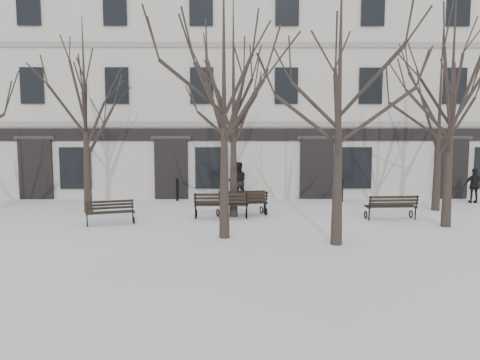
{
  "coord_description": "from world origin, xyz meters",
  "views": [
    {
      "loc": [
        -0.37,
        -14.49,
        3.29
      ],
      "look_at": [
        -0.23,
        3.0,
        1.44
      ],
      "focal_mm": 35.0,
      "sensor_mm": 36.0,
      "label": 1
    }
  ],
  "objects_px": {
    "tree_3": "(452,80)",
    "bench_2": "(391,206)",
    "bench_0": "(110,211)",
    "bench_3": "(243,202)",
    "tree_2": "(340,70)",
    "bench_4": "(242,203)",
    "tree_1": "(224,72)",
    "bench_1": "(221,204)"
  },
  "relations": [
    {
      "from": "tree_3",
      "to": "bench_2",
      "type": "distance_m",
      "value": 4.89
    },
    {
      "from": "tree_3",
      "to": "bench_0",
      "type": "height_order",
      "value": "tree_3"
    },
    {
      "from": "bench_0",
      "to": "bench_3",
      "type": "bearing_deg",
      "value": 3.09
    },
    {
      "from": "tree_3",
      "to": "tree_2",
      "type": "bearing_deg",
      "value": -149.84
    },
    {
      "from": "bench_0",
      "to": "bench_3",
      "type": "height_order",
      "value": "bench_3"
    },
    {
      "from": "bench_3",
      "to": "bench_4",
      "type": "relative_size",
      "value": 0.96
    },
    {
      "from": "tree_1",
      "to": "bench_1",
      "type": "xyz_separation_m",
      "value": [
        -0.2,
        3.13,
        -4.48
      ]
    },
    {
      "from": "bench_1",
      "to": "bench_0",
      "type": "bearing_deg",
      "value": 13.36
    },
    {
      "from": "tree_2",
      "to": "tree_3",
      "type": "xyz_separation_m",
      "value": [
        4.31,
        2.51,
        0.0
      ]
    },
    {
      "from": "bench_0",
      "to": "tree_2",
      "type": "bearing_deg",
      "value": -40.43
    },
    {
      "from": "bench_0",
      "to": "bench_1",
      "type": "distance_m",
      "value": 4.01
    },
    {
      "from": "tree_2",
      "to": "bench_2",
      "type": "bearing_deg",
      "value": 53.19
    },
    {
      "from": "bench_3",
      "to": "bench_4",
      "type": "bearing_deg",
      "value": -103.55
    },
    {
      "from": "tree_3",
      "to": "bench_3",
      "type": "relative_size",
      "value": 4.12
    },
    {
      "from": "tree_2",
      "to": "bench_1",
      "type": "distance_m",
      "value": 6.91
    },
    {
      "from": "tree_2",
      "to": "bench_0",
      "type": "relative_size",
      "value": 4.57
    },
    {
      "from": "tree_1",
      "to": "bench_0",
      "type": "height_order",
      "value": "tree_1"
    },
    {
      "from": "tree_2",
      "to": "bench_0",
      "type": "distance_m",
      "value": 9.15
    },
    {
      "from": "bench_3",
      "to": "bench_1",
      "type": "bearing_deg",
      "value": -143.93
    },
    {
      "from": "bench_1",
      "to": "bench_3",
      "type": "bearing_deg",
      "value": -135.61
    },
    {
      "from": "tree_1",
      "to": "tree_2",
      "type": "distance_m",
      "value": 3.38
    },
    {
      "from": "bench_0",
      "to": "bench_2",
      "type": "distance_m",
      "value": 10.24
    },
    {
      "from": "bench_2",
      "to": "bench_0",
      "type": "bearing_deg",
      "value": 0.6
    },
    {
      "from": "bench_0",
      "to": "bench_1",
      "type": "height_order",
      "value": "bench_1"
    },
    {
      "from": "bench_0",
      "to": "bench_3",
      "type": "relative_size",
      "value": 0.9
    },
    {
      "from": "tree_2",
      "to": "bench_1",
      "type": "relative_size",
      "value": 3.94
    },
    {
      "from": "bench_1",
      "to": "tree_1",
      "type": "bearing_deg",
      "value": 92.75
    },
    {
      "from": "tree_1",
      "to": "bench_1",
      "type": "relative_size",
      "value": 3.97
    },
    {
      "from": "tree_3",
      "to": "bench_2",
      "type": "relative_size",
      "value": 4.21
    },
    {
      "from": "tree_1",
      "to": "bench_2",
      "type": "distance_m",
      "value": 8.16
    },
    {
      "from": "bench_1",
      "to": "bench_2",
      "type": "bearing_deg",
      "value": 177.31
    },
    {
      "from": "tree_2",
      "to": "bench_4",
      "type": "distance_m",
      "value": 6.88
    },
    {
      "from": "tree_3",
      "to": "tree_1",
      "type": "bearing_deg",
      "value": -167.92
    },
    {
      "from": "tree_2",
      "to": "bench_3",
      "type": "height_order",
      "value": "tree_2"
    },
    {
      "from": "tree_2",
      "to": "bench_2",
      "type": "distance_m",
      "value": 6.54
    },
    {
      "from": "tree_2",
      "to": "bench_4",
      "type": "xyz_separation_m",
      "value": [
        -2.67,
        4.51,
        -4.46
      ]
    },
    {
      "from": "tree_1",
      "to": "bench_1",
      "type": "height_order",
      "value": "tree_1"
    },
    {
      "from": "tree_2",
      "to": "bench_3",
      "type": "bearing_deg",
      "value": 118.58
    },
    {
      "from": "bench_1",
      "to": "bench_4",
      "type": "relative_size",
      "value": 1.0
    },
    {
      "from": "tree_1",
      "to": "bench_4",
      "type": "relative_size",
      "value": 3.98
    },
    {
      "from": "bench_1",
      "to": "bench_2",
      "type": "height_order",
      "value": "bench_1"
    },
    {
      "from": "bench_1",
      "to": "bench_4",
      "type": "distance_m",
      "value": 0.94
    }
  ]
}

